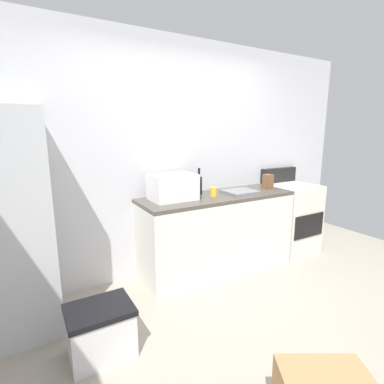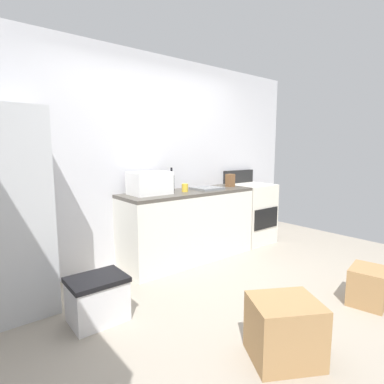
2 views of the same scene
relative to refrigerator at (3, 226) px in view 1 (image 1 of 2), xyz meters
The scene contains 11 objects.
ground_plane 2.28m from the refrigerator, 33.31° to the right, with size 6.00×6.00×0.00m, color #9E9384.
wall_back 1.84m from the refrigerator, 12.88° to the left, with size 5.00×0.10×2.60m, color silver.
kitchen_counter 2.10m from the refrigerator, ahead, with size 1.80×0.60×0.90m.
refrigerator is the anchor object (origin of this frame).
stove_oven 3.30m from the refrigerator, ahead, with size 0.60×0.61×1.10m.
microwave 1.53m from the refrigerator, ahead, with size 0.46×0.34×0.27m, color white.
sink_basin 2.34m from the refrigerator, ahead, with size 0.36×0.32×0.03m, color slate.
wine_bottle 1.90m from the refrigerator, ahead, with size 0.07×0.07×0.30m.
coffee_mug 1.98m from the refrigerator, ahead, with size 0.08×0.08×0.10m, color gold.
knife_block 2.80m from the refrigerator, ahead, with size 0.10×0.10×0.18m, color brown.
storage_bin 1.09m from the refrigerator, 49.60° to the right, with size 0.46×0.36×0.38m.
Camera 1 is at (-1.58, -1.45, 1.61)m, focal length 27.54 mm.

